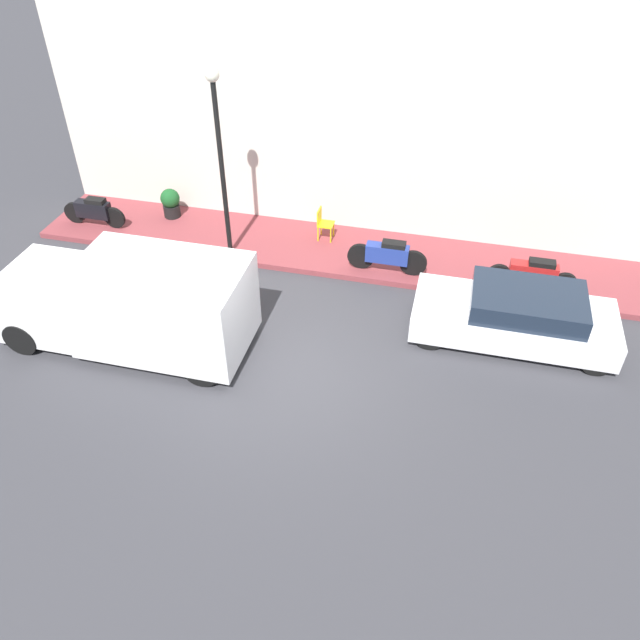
% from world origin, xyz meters
% --- Properties ---
extents(ground_plane, '(60.00, 60.00, 0.00)m').
position_xyz_m(ground_plane, '(0.00, 0.00, 0.00)').
color(ground_plane, '#38383D').
extents(sidewalk, '(2.36, 16.27, 0.15)m').
position_xyz_m(sidewalk, '(4.90, 0.00, 0.07)').
color(sidewalk, brown).
rests_on(sidewalk, ground_plane).
extents(building_facade, '(0.30, 16.27, 6.96)m').
position_xyz_m(building_facade, '(6.23, 0.00, 3.48)').
color(building_facade, silver).
rests_on(building_facade, ground_plane).
extents(parked_car, '(1.80, 4.27, 1.22)m').
position_xyz_m(parked_car, '(2.45, -4.36, 0.59)').
color(parked_car, silver).
rests_on(parked_car, ground_plane).
extents(delivery_van, '(2.07, 5.29, 2.03)m').
position_xyz_m(delivery_van, '(0.39, 3.58, 1.04)').
color(delivery_van, white).
rests_on(delivery_van, ground_plane).
extents(motorcycle_red, '(0.30, 2.05, 0.80)m').
position_xyz_m(motorcycle_red, '(4.23, -4.76, 0.58)').
color(motorcycle_red, '#B21E1E').
rests_on(motorcycle_red, sidewalk).
extents(motorcycle_black, '(0.30, 1.80, 0.81)m').
position_xyz_m(motorcycle_black, '(4.50, 6.83, 0.58)').
color(motorcycle_black, black).
rests_on(motorcycle_black, sidewalk).
extents(motorcycle_blue, '(0.30, 1.96, 0.85)m').
position_xyz_m(motorcycle_blue, '(4.15, -1.31, 0.61)').
color(motorcycle_blue, navy).
rests_on(motorcycle_blue, sidewalk).
extents(streetlamp, '(0.32, 0.32, 4.64)m').
position_xyz_m(streetlamp, '(4.03, 2.75, 3.11)').
color(streetlamp, black).
rests_on(streetlamp, sidewalk).
extents(potted_plant, '(0.53, 0.53, 0.82)m').
position_xyz_m(potted_plant, '(5.45, 5.00, 0.58)').
color(potted_plant, black).
rests_on(potted_plant, sidewalk).
extents(cafe_chair, '(0.40, 0.40, 0.86)m').
position_xyz_m(cafe_chair, '(5.30, 0.58, 0.64)').
color(cafe_chair, yellow).
rests_on(cafe_chair, sidewalk).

